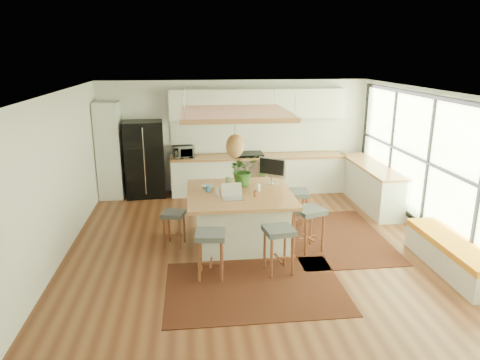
{
  "coord_description": "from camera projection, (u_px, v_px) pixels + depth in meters",
  "views": [
    {
      "loc": [
        -1.06,
        -7.12,
        3.32
      ],
      "look_at": [
        -0.2,
        0.5,
        1.1
      ],
      "focal_mm": 32.99,
      "sensor_mm": 36.0,
      "label": 1
    }
  ],
  "objects": [
    {
      "name": "floor",
      "position": [
        254.0,
        247.0,
        7.83
      ],
      "size": [
        7.0,
        7.0,
        0.0
      ],
      "primitive_type": "plane",
      "color": "#572A19",
      "rests_on": "ground"
    },
    {
      "name": "ceiling",
      "position": [
        256.0,
        93.0,
        7.08
      ],
      "size": [
        7.0,
        7.0,
        0.0
      ],
      "primitive_type": "plane",
      "rotation": [
        3.14,
        0.0,
        0.0
      ],
      "color": "white",
      "rests_on": "ground"
    },
    {
      "name": "wall_back",
      "position": [
        234.0,
        136.0,
        10.8
      ],
      "size": [
        6.5,
        0.0,
        6.5
      ],
      "primitive_type": "plane",
      "rotation": [
        1.57,
        0.0,
        0.0
      ],
      "color": "silver",
      "rests_on": "ground"
    },
    {
      "name": "wall_front",
      "position": [
        309.0,
        272.0,
        4.11
      ],
      "size": [
        6.5,
        0.0,
        6.5
      ],
      "primitive_type": "plane",
      "rotation": [
        -1.57,
        0.0,
        0.0
      ],
      "color": "silver",
      "rests_on": "ground"
    },
    {
      "name": "wall_left",
      "position": [
        56.0,
        180.0,
        7.11
      ],
      "size": [
        0.0,
        7.0,
        7.0
      ],
      "primitive_type": "plane",
      "rotation": [
        1.57,
        0.0,
        1.57
      ],
      "color": "silver",
      "rests_on": "ground"
    },
    {
      "name": "wall_right",
      "position": [
        436.0,
        168.0,
        7.8
      ],
      "size": [
        0.0,
        7.0,
        7.0
      ],
      "primitive_type": "plane",
      "rotation": [
        1.57,
        0.0,
        -1.57
      ],
      "color": "silver",
      "rests_on": "ground"
    },
    {
      "name": "window_wall",
      "position": [
        435.0,
        166.0,
        7.79
      ],
      "size": [
        0.1,
        6.2,
        2.6
      ],
      "primitive_type": null,
      "color": "black",
      "rests_on": "wall_right"
    },
    {
      "name": "pantry",
      "position": [
        110.0,
        151.0,
        10.24
      ],
      "size": [
        0.55,
        0.6,
        2.25
      ],
      "primitive_type": "cube",
      "color": "silver",
      "rests_on": "floor"
    },
    {
      "name": "back_counter_base",
      "position": [
        258.0,
        175.0,
        10.8
      ],
      "size": [
        4.2,
        0.6,
        0.88
      ],
      "primitive_type": "cube",
      "color": "silver",
      "rests_on": "floor"
    },
    {
      "name": "back_counter_top",
      "position": [
        258.0,
        156.0,
        10.67
      ],
      "size": [
        4.24,
        0.64,
        0.05
      ],
      "primitive_type": "cube",
      "color": "#9B5C37",
      "rests_on": "back_counter_base"
    },
    {
      "name": "backsplash",
      "position": [
        257.0,
        136.0,
        10.83
      ],
      "size": [
        4.2,
        0.02,
        0.8
      ],
      "primitive_type": "cube",
      "color": "white",
      "rests_on": "wall_back"
    },
    {
      "name": "upper_cabinets",
      "position": [
        258.0,
        104.0,
        10.46
      ],
      "size": [
        4.2,
        0.34,
        0.7
      ],
      "primitive_type": "cube",
      "color": "silver",
      "rests_on": "wall_back"
    },
    {
      "name": "range",
      "position": [
        248.0,
        173.0,
        10.76
      ],
      "size": [
        0.76,
        0.62,
        1.0
      ],
      "primitive_type": null,
      "color": "#A5A5AA",
      "rests_on": "floor"
    },
    {
      "name": "right_counter_base",
      "position": [
        370.0,
        185.0,
        9.93
      ],
      "size": [
        0.6,
        2.5,
        0.88
      ],
      "primitive_type": "cube",
      "color": "silver",
      "rests_on": "floor"
    },
    {
      "name": "right_counter_top",
      "position": [
        372.0,
        166.0,
        9.8
      ],
      "size": [
        0.64,
        2.54,
        0.05
      ],
      "primitive_type": "cube",
      "color": "#9B5C37",
      "rests_on": "right_counter_base"
    },
    {
      "name": "window_bench",
      "position": [
        451.0,
        255.0,
        6.93
      ],
      "size": [
        0.52,
        2.0,
        0.5
      ],
      "primitive_type": null,
      "color": "silver",
      "rests_on": "floor"
    },
    {
      "name": "ceiling_panel",
      "position": [
        235.0,
        129.0,
        7.61
      ],
      "size": [
        1.86,
        1.86,
        0.8
      ],
      "primitive_type": null,
      "color": "#9B5C37",
      "rests_on": "ceiling"
    },
    {
      "name": "rug_near",
      "position": [
        255.0,
        288.0,
        6.46
      ],
      "size": [
        2.6,
        1.8,
        0.01
      ],
      "primitive_type": "cube",
      "color": "black",
      "rests_on": "floor"
    },
    {
      "name": "rug_right",
      "position": [
        334.0,
        237.0,
        8.25
      ],
      "size": [
        1.8,
        2.6,
        0.01
      ],
      "primitive_type": "cube",
      "color": "black",
      "rests_on": "floor"
    },
    {
      "name": "fridge",
      "position": [
        145.0,
        158.0,
        10.4
      ],
      "size": [
        0.94,
        0.76,
        1.8
      ],
      "primitive_type": null,
      "rotation": [
        0.0,
        0.0,
        0.07
      ],
      "color": "black",
      "rests_on": "floor"
    },
    {
      "name": "island",
      "position": [
        240.0,
        217.0,
        7.97
      ],
      "size": [
        1.85,
        1.85,
        0.93
      ],
      "primitive_type": null,
      "color": "#9B5C37",
      "rests_on": "floor"
    },
    {
      "name": "stool_near_left",
      "position": [
        211.0,
        256.0,
        6.69
      ],
      "size": [
        0.48,
        0.48,
        0.74
      ],
      "primitive_type": null,
      "rotation": [
        0.0,
        0.0,
        -0.1
      ],
      "color": "#44474B",
      "rests_on": "floor"
    },
    {
      "name": "stool_near_right",
      "position": [
        278.0,
        251.0,
        6.83
      ],
      "size": [
        0.5,
        0.5,
        0.75
      ],
      "primitive_type": null,
      "rotation": [
        0.0,
        0.0,
        0.14
      ],
      "color": "#44474B",
      "rests_on": "floor"
    },
    {
      "name": "stool_right_front",
      "position": [
        308.0,
        231.0,
        7.59
      ],
      "size": [
        0.59,
        0.59,
        0.78
      ],
      "primitive_type": null,
      "rotation": [
        0.0,
        0.0,
        1.92
      ],
      "color": "#44474B",
      "rests_on": "floor"
    },
    {
      "name": "stool_right_back",
      "position": [
        295.0,
        212.0,
        8.51
      ],
      "size": [
        0.5,
        0.5,
        0.79
      ],
      "primitive_type": null,
      "rotation": [
        0.0,
        0.0,
        1.49
      ],
      "color": "#44474B",
      "rests_on": "floor"
    },
    {
      "name": "stool_left_side",
      "position": [
        174.0,
        227.0,
        7.8
      ],
      "size": [
        0.45,
        0.45,
        0.63
      ],
      "primitive_type": null,
      "rotation": [
        0.0,
        0.0,
        -1.82
      ],
      "color": "#44474B",
      "rests_on": "floor"
    },
    {
      "name": "laptop",
      "position": [
        233.0,
        192.0,
        7.45
      ],
      "size": [
        0.38,
        0.4,
        0.27
      ],
      "primitive_type": null,
      "rotation": [
        0.0,
        0.0,
        0.07
      ],
      "color": "#A5A5AA",
      "rests_on": "island"
    },
    {
      "name": "monitor",
      "position": [
        272.0,
        170.0,
        8.28
      ],
      "size": [
        0.56,
        0.48,
        0.51
      ],
      "primitive_type": null,
      "rotation": [
        0.0,
        0.0,
        -0.62
      ],
      "color": "#A5A5AA",
      "rests_on": "island"
    },
    {
      "name": "microwave",
      "position": [
        183.0,
        151.0,
        10.42
      ],
      "size": [
        0.53,
        0.35,
        0.33
      ],
      "primitive_type": "imported",
      "rotation": [
        0.0,
        0.0,
        0.17
      ],
      "color": "#A5A5AA",
      "rests_on": "back_counter_top"
    },
    {
      "name": "island_plant",
      "position": [
        243.0,
        173.0,
        8.2
      ],
      "size": [
        0.7,
        0.73,
        0.46
      ],
      "primitive_type": "imported",
      "rotation": [
        0.0,
        0.0,
        0.35
      ],
      "color": "#1E4C19",
      "rests_on": "island"
    },
    {
      "name": "island_bowl",
      "position": [
        208.0,
        187.0,
        8.06
      ],
      "size": [
        0.26,
        0.26,
        0.06
      ],
      "primitive_type": "imported",
      "rotation": [
        0.0,
        0.0,
        -0.14
      ],
      "color": "white",
      "rests_on": "island"
    },
    {
      "name": "island_bottle_0",
      "position": [
        208.0,
        186.0,
        7.85
      ],
      "size": [
        0.07,
        0.07,
        0.19
      ],
      "primitive_type": "cylinder",
      "color": "#3793DC",
      "rests_on": "island"
    },
    {
      "name": "island_bottle_1",
      "position": [
        218.0,
        190.0,
        7.63
      ],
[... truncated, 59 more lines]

